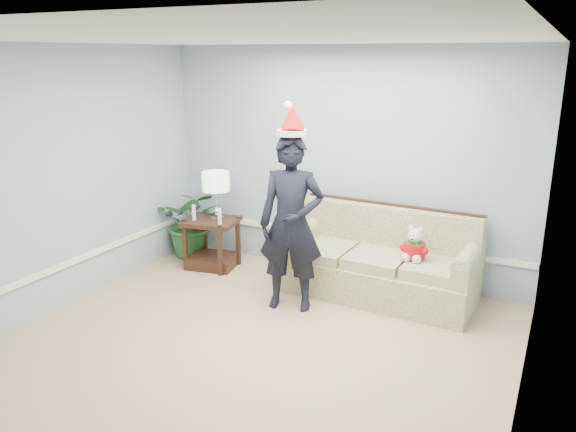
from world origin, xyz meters
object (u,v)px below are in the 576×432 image
Objects in this scene: table_lamp at (216,183)px; man at (291,224)px; teddy_bear at (414,248)px; side_table at (212,248)px; sofa at (380,265)px; houseplant at (192,222)px.

table_lamp is 1.49m from man.
table_lamp is 2.51m from teddy_bear.
teddy_bear is (2.47, -0.00, -0.44)m from table_lamp.
table_lamp reaches higher than side_table.
table_lamp reaches higher than sofa.
man reaches higher than sofa.
side_table is 0.84m from table_lamp.
side_table is 0.55m from houseplant.
side_table is 1.67m from man.
teddy_bear is (1.13, 0.63, -0.28)m from man.
houseplant is at bearing 140.96° from man.
table_lamp is at bearing 26.64° from side_table.
side_table is at bearing -173.92° from sofa.
table_lamp is (0.07, 0.03, 0.84)m from side_table.
houseplant is at bearing 179.43° from teddy_bear.
side_table is 2.57m from teddy_bear.
sofa is at bearing -1.80° from houseplant.
man is at bearing -23.75° from houseplant.
teddy_bear is at bearing -13.65° from sofa.
side_table is at bearing -176.16° from teddy_bear.
table_lamp is 0.83m from houseplant.
teddy_bear is at bearing 13.76° from man.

